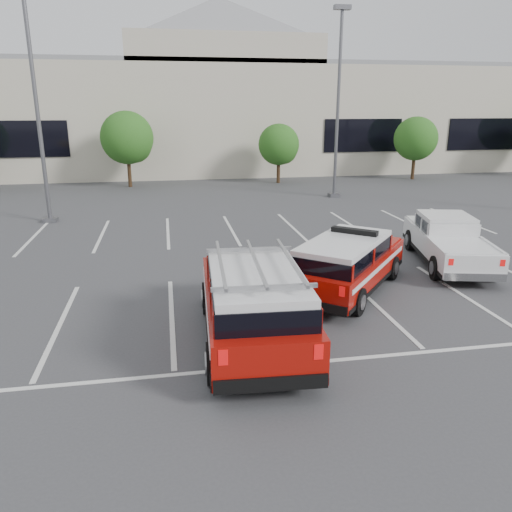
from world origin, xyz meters
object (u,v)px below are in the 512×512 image
(tree_right, at_px, (416,140))
(light_pole_mid, at_px, (338,105))
(light_pole_left, at_px, (36,104))
(white_pickup, at_px, (447,245))
(ladder_suv, at_px, (254,309))
(fire_chief_suv, at_px, (348,267))
(convention_building, at_px, (197,111))
(tree_mid_left, at_px, (129,140))
(tree_mid_right, at_px, (280,146))

(tree_right, height_order, light_pole_mid, light_pole_mid)
(light_pole_left, relative_size, white_pickup, 1.87)
(tree_right, distance_m, ladder_suv, 28.74)
(light_pole_mid, bearing_deg, fire_chief_suv, -107.44)
(convention_building, relative_size, tree_mid_left, 12.38)
(light_pole_left, relative_size, fire_chief_suv, 2.06)
(tree_mid_right, distance_m, light_pole_left, 16.72)
(white_pickup, xyz_separation_m, ladder_suv, (-7.43, -4.69, 0.20))
(light_pole_left, bearing_deg, fire_chief_suv, -46.82)
(convention_building, height_order, tree_mid_left, convention_building)
(convention_building, distance_m, fire_chief_suv, 31.17)
(tree_right, height_order, white_pickup, tree_right)
(light_pole_mid, height_order, ladder_suv, light_pole_mid)
(fire_chief_suv, distance_m, ladder_suv, 4.24)
(ladder_suv, bearing_deg, tree_mid_left, 102.65)
(tree_mid_left, xyz_separation_m, light_pole_left, (-3.09, -10.05, 2.14))
(tree_mid_right, height_order, tree_right, tree_right)
(convention_building, distance_m, white_pickup, 29.89)
(tree_mid_left, distance_m, light_pole_left, 10.73)
(tree_right, distance_m, light_pole_left, 25.30)
(convention_building, height_order, ladder_suv, convention_building)
(tree_mid_right, xyz_separation_m, ladder_suv, (-6.00, -23.79, -1.67))
(tree_mid_right, height_order, white_pickup, tree_mid_right)
(tree_mid_right, bearing_deg, convention_building, 116.57)
(tree_right, bearing_deg, convention_building, 146.63)
(light_pole_mid, height_order, fire_chief_suv, light_pole_mid)
(fire_chief_suv, height_order, white_pickup, fire_chief_suv)
(tree_right, bearing_deg, light_pole_mid, -143.23)
(light_pole_mid, bearing_deg, convention_building, 113.26)
(tree_mid_left, distance_m, fire_chief_suv, 22.34)
(tree_mid_left, distance_m, light_pole_mid, 13.53)
(convention_building, distance_m, light_pole_mid, 17.27)
(convention_building, relative_size, tree_mid_right, 15.04)
(tree_mid_left, xyz_separation_m, light_pole_mid, (11.91, -6.05, 2.14))
(tree_right, distance_m, light_pole_mid, 10.38)
(light_pole_mid, xyz_separation_m, fire_chief_suv, (-4.70, -14.97, -4.47))
(tree_mid_right, height_order, light_pole_left, light_pole_left)
(convention_building, bearing_deg, tree_mid_left, -117.40)
(light_pole_left, xyz_separation_m, fire_chief_suv, (10.30, -10.97, -4.47))
(convention_building, distance_m, tree_right, 17.96)
(light_pole_left, height_order, fire_chief_suv, light_pole_left)
(convention_building, xyz_separation_m, white_pickup, (6.34, -28.92, -4.08))
(ladder_suv, bearing_deg, tree_mid_right, 78.95)
(fire_chief_suv, relative_size, ladder_suv, 0.92)
(white_pickup, bearing_deg, convention_building, 116.06)
(light_pole_left, bearing_deg, white_pickup, -31.95)
(tree_mid_right, relative_size, ladder_suv, 0.74)
(tree_right, distance_m, fire_chief_suv, 24.69)
(tree_right, relative_size, fire_chief_suv, 0.89)
(light_pole_mid, bearing_deg, tree_mid_right, 107.52)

